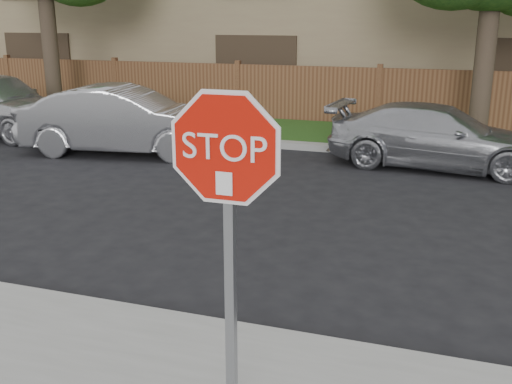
% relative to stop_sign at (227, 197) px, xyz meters
% --- Properties ---
extents(ground, '(90.00, 90.00, 0.00)m').
position_rel_stop_sign_xyz_m(ground, '(-0.67, 1.48, -1.83)').
color(ground, black).
rests_on(ground, ground).
extents(far_curb, '(70.00, 0.30, 0.15)m').
position_rel_stop_sign_xyz_m(far_curb, '(-0.67, 9.63, -1.75)').
color(far_curb, gray).
rests_on(far_curb, ground).
extents(grass_strip, '(70.00, 3.00, 0.12)m').
position_rel_stop_sign_xyz_m(grass_strip, '(-0.67, 11.28, -1.77)').
color(grass_strip, '#1E4714').
rests_on(grass_strip, ground).
extents(fence, '(70.00, 0.12, 1.60)m').
position_rel_stop_sign_xyz_m(fence, '(-0.67, 12.88, -1.03)').
color(fence, '#53311D').
rests_on(fence, ground).
extents(stop_sign, '(1.01, 0.13, 2.55)m').
position_rel_stop_sign_xyz_m(stop_sign, '(0.00, 0.00, 0.00)').
color(stop_sign, gray).
rests_on(stop_sign, sidewalk_near).
extents(sedan_left, '(4.66, 2.25, 1.47)m').
position_rel_stop_sign_xyz_m(sedan_left, '(-5.50, 7.97, -1.09)').
color(sedan_left, '#A9A9AE').
rests_on(sedan_left, ground).
extents(sedan_right, '(4.43, 2.12, 1.25)m').
position_rel_stop_sign_xyz_m(sedan_right, '(1.03, 8.84, -1.21)').
color(sedan_right, '#B1B3B9').
rests_on(sedan_right, ground).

